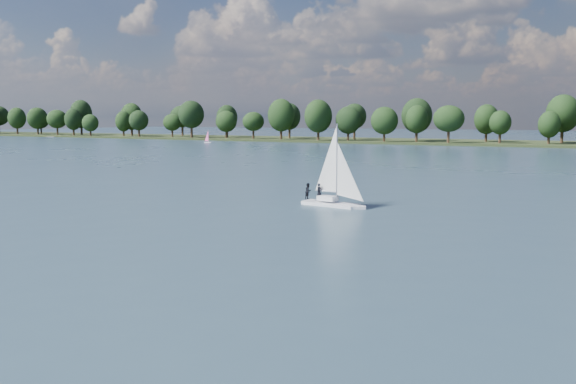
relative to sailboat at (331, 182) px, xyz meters
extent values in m
plane|color=#233342|center=(-10.45, 50.24, -2.46)|extent=(700.00, 700.00, 0.00)
cube|color=black|center=(-10.45, 162.24, -2.46)|extent=(660.00, 40.00, 1.50)
cube|color=silver|center=(0.11, 0.00, -2.46)|extent=(6.92, 2.99, 0.79)
cube|color=silver|center=(0.11, 0.00, -1.67)|extent=(2.14, 1.50, 0.49)
cylinder|color=#BBBBC2|center=(0.11, 0.00, 2.02)|extent=(0.12, 0.12, 7.88)
imported|color=black|center=(-1.39, 0.18, -1.06)|extent=(0.58, 0.72, 1.70)
imported|color=black|center=(-2.51, -0.09, -1.06)|extent=(0.78, 0.93, 1.70)
cube|color=white|center=(-104.56, 125.46, -2.46)|extent=(3.14, 1.42, 0.49)
cylinder|color=silver|center=(-104.56, 125.46, 0.00)|extent=(0.09, 0.09, 4.38)
cube|color=slate|center=(-200.92, 141.61, -2.46)|extent=(4.27, 2.61, 0.50)
camera|label=1|loc=(27.10, -59.29, 6.66)|focal=40.00mm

